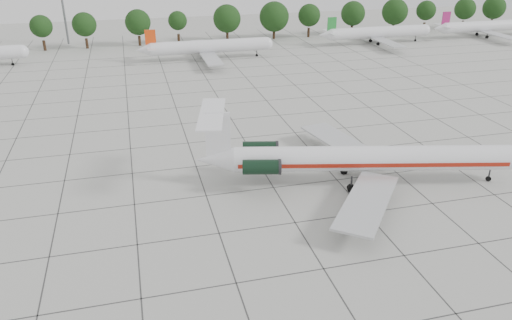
# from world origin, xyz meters

# --- Properties ---
(ground) EXTENTS (260.00, 260.00, 0.00)m
(ground) POSITION_xyz_m (0.00, 0.00, 0.00)
(ground) COLOR #B3B3AB
(ground) RESTS_ON ground
(apron_joints) EXTENTS (170.00, 170.00, 0.02)m
(apron_joints) POSITION_xyz_m (0.00, 15.00, 0.01)
(apron_joints) COLOR #383838
(apron_joints) RESTS_ON ground
(main_airliner) EXTENTS (37.89, 29.34, 8.99)m
(main_airliner) POSITION_xyz_m (9.46, -1.05, 3.17)
(main_airliner) COLOR silver
(main_airliner) RESTS_ON ground
(ground_crew) EXTENTS (0.76, 0.75, 1.77)m
(ground_crew) POSITION_xyz_m (14.90, 2.09, 0.88)
(ground_crew) COLOR #F5A30E
(ground_crew) RESTS_ON ground
(bg_airliner_c) EXTENTS (28.24, 27.20, 7.40)m
(bg_airliner_c) POSITION_xyz_m (3.49, 65.44, 2.91)
(bg_airliner_c) COLOR silver
(bg_airliner_c) RESTS_ON ground
(bg_airliner_d) EXTENTS (28.24, 27.20, 7.40)m
(bg_airliner_d) POSITION_xyz_m (49.70, 71.84, 2.91)
(bg_airliner_d) COLOR silver
(bg_airliner_d) RESTS_ON ground
(bg_airliner_e) EXTENTS (28.24, 27.20, 7.40)m
(bg_airliner_e) POSITION_xyz_m (83.56, 72.79, 2.91)
(bg_airliner_e) COLOR silver
(bg_airliner_e) RESTS_ON ground
(tree_line) EXTENTS (249.86, 8.44, 10.22)m
(tree_line) POSITION_xyz_m (-11.68, 85.00, 5.98)
(tree_line) COLOR #332114
(tree_line) RESTS_ON ground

